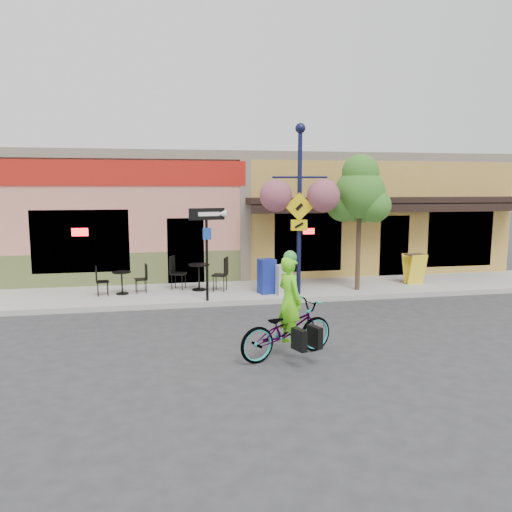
{
  "coord_description": "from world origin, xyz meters",
  "views": [
    {
      "loc": [
        -3.83,
        -13.04,
        3.34
      ],
      "look_at": [
        -1.2,
        0.5,
        1.4
      ],
      "focal_mm": 35.0,
      "sensor_mm": 36.0,
      "label": 1
    }
  ],
  "objects_px": {
    "building": "(252,212)",
    "street_tree": "(359,222)",
    "newspaper_box_blue": "(267,276)",
    "lamp_post": "(299,210)",
    "newspaper_box_grey": "(283,280)",
    "one_way_sign": "(207,255)",
    "bicycle": "(287,329)",
    "cyclist_rider": "(290,313)"
  },
  "relations": [
    {
      "from": "building",
      "to": "newspaper_box_blue",
      "type": "distance_m",
      "value": 6.44
    },
    {
      "from": "cyclist_rider",
      "to": "street_tree",
      "type": "relative_size",
      "value": 0.42
    },
    {
      "from": "building",
      "to": "one_way_sign",
      "type": "xyz_separation_m",
      "value": [
        -2.56,
        -6.85,
        -0.8
      ]
    },
    {
      "from": "newspaper_box_blue",
      "to": "street_tree",
      "type": "distance_m",
      "value": 3.28
    },
    {
      "from": "one_way_sign",
      "to": "lamp_post",
      "type": "bearing_deg",
      "value": 0.3
    },
    {
      "from": "building",
      "to": "newspaper_box_grey",
      "type": "distance_m",
      "value": 6.7
    },
    {
      "from": "lamp_post",
      "to": "street_tree",
      "type": "height_order",
      "value": "lamp_post"
    },
    {
      "from": "bicycle",
      "to": "one_way_sign",
      "type": "distance_m",
      "value": 4.73
    },
    {
      "from": "newspaper_box_grey",
      "to": "street_tree",
      "type": "height_order",
      "value": "street_tree"
    },
    {
      "from": "building",
      "to": "street_tree",
      "type": "bearing_deg",
      "value": -70.92
    },
    {
      "from": "lamp_post",
      "to": "newspaper_box_blue",
      "type": "xyz_separation_m",
      "value": [
        -0.9,
        0.3,
        -1.97
      ]
    },
    {
      "from": "bicycle",
      "to": "newspaper_box_grey",
      "type": "height_order",
      "value": "bicycle"
    },
    {
      "from": "newspaper_box_grey",
      "to": "lamp_post",
      "type": "bearing_deg",
      "value": -8.68
    },
    {
      "from": "bicycle",
      "to": "lamp_post",
      "type": "bearing_deg",
      "value": -38.81
    },
    {
      "from": "newspaper_box_blue",
      "to": "street_tree",
      "type": "height_order",
      "value": "street_tree"
    },
    {
      "from": "building",
      "to": "street_tree",
      "type": "relative_size",
      "value": 4.34
    },
    {
      "from": "cyclist_rider",
      "to": "newspaper_box_blue",
      "type": "xyz_separation_m",
      "value": [
        0.66,
        5.15,
        -0.21
      ]
    },
    {
      "from": "bicycle",
      "to": "newspaper_box_blue",
      "type": "bearing_deg",
      "value": -28.3
    },
    {
      "from": "building",
      "to": "street_tree",
      "type": "distance_m",
      "value": 6.58
    },
    {
      "from": "building",
      "to": "newspaper_box_blue",
      "type": "height_order",
      "value": "building"
    },
    {
      "from": "lamp_post",
      "to": "newspaper_box_grey",
      "type": "bearing_deg",
      "value": -165.83
    },
    {
      "from": "street_tree",
      "to": "lamp_post",
      "type": "bearing_deg",
      "value": -171.87
    },
    {
      "from": "one_way_sign",
      "to": "newspaper_box_grey",
      "type": "xyz_separation_m",
      "value": [
        2.29,
        0.37,
        -0.85
      ]
    },
    {
      "from": "building",
      "to": "newspaper_box_blue",
      "type": "bearing_deg",
      "value": -96.63
    },
    {
      "from": "building",
      "to": "lamp_post",
      "type": "distance_m",
      "value": 6.52
    },
    {
      "from": "bicycle",
      "to": "street_tree",
      "type": "xyz_separation_m",
      "value": [
        3.58,
        5.13,
        1.69
      ]
    },
    {
      "from": "newspaper_box_blue",
      "to": "newspaper_box_grey",
      "type": "xyz_separation_m",
      "value": [
        0.44,
        -0.28,
        -0.07
      ]
    },
    {
      "from": "cyclist_rider",
      "to": "building",
      "type": "bearing_deg",
      "value": -27.39
    },
    {
      "from": "lamp_post",
      "to": "newspaper_box_grey",
      "type": "relative_size",
      "value": 5.61
    },
    {
      "from": "cyclist_rider",
      "to": "lamp_post",
      "type": "height_order",
      "value": "lamp_post"
    },
    {
      "from": "building",
      "to": "newspaper_box_grey",
      "type": "height_order",
      "value": "building"
    },
    {
      "from": "building",
      "to": "newspaper_box_grey",
      "type": "xyz_separation_m",
      "value": [
        -0.28,
        -6.48,
        -1.66
      ]
    },
    {
      "from": "cyclist_rider",
      "to": "one_way_sign",
      "type": "height_order",
      "value": "one_way_sign"
    },
    {
      "from": "newspaper_box_blue",
      "to": "street_tree",
      "type": "xyz_separation_m",
      "value": [
        2.87,
        -0.02,
        1.58
      ]
    },
    {
      "from": "bicycle",
      "to": "newspaper_box_grey",
      "type": "bearing_deg",
      "value": -33.78
    },
    {
      "from": "bicycle",
      "to": "lamp_post",
      "type": "height_order",
      "value": "lamp_post"
    },
    {
      "from": "building",
      "to": "newspaper_box_grey",
      "type": "relative_size",
      "value": 20.51
    },
    {
      "from": "newspaper_box_grey",
      "to": "street_tree",
      "type": "distance_m",
      "value": 2.95
    },
    {
      "from": "newspaper_box_grey",
      "to": "street_tree",
      "type": "xyz_separation_m",
      "value": [
        2.43,
        0.26,
        1.65
      ]
    },
    {
      "from": "one_way_sign",
      "to": "newspaper_box_grey",
      "type": "distance_m",
      "value": 2.47
    },
    {
      "from": "newspaper_box_grey",
      "to": "street_tree",
      "type": "bearing_deg",
      "value": -0.14
    },
    {
      "from": "newspaper_box_blue",
      "to": "street_tree",
      "type": "bearing_deg",
      "value": -13.08
    }
  ]
}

